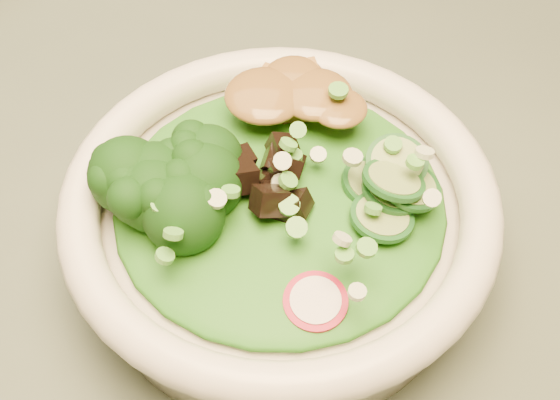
# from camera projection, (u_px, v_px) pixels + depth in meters

# --- Properties ---
(dining_table) EXTENTS (1.20, 0.80, 0.75)m
(dining_table) POSITION_uv_depth(u_px,v_px,m) (144.00, 332.00, 0.54)
(dining_table) COLOR black
(dining_table) RESTS_ON ground
(salad_bowl) EXTENTS (0.23, 0.23, 0.06)m
(salad_bowl) POSITION_uv_depth(u_px,v_px,m) (280.00, 221.00, 0.42)
(salad_bowl) COLOR silver
(salad_bowl) RESTS_ON dining_table
(lettuce_bed) EXTENTS (0.17, 0.17, 0.02)m
(lettuce_bed) POSITION_uv_depth(u_px,v_px,m) (280.00, 199.00, 0.40)
(lettuce_bed) COLOR #1F6615
(lettuce_bed) RESTS_ON salad_bowl
(broccoli_florets) EXTENTS (0.07, 0.06, 0.04)m
(broccoli_florets) POSITION_uv_depth(u_px,v_px,m) (175.00, 183.00, 0.39)
(broccoli_florets) COLOR black
(broccoli_florets) RESTS_ON salad_bowl
(radish_slices) EXTENTS (0.09, 0.04, 0.02)m
(radish_slices) POSITION_uv_depth(u_px,v_px,m) (281.00, 289.00, 0.37)
(radish_slices) COLOR maroon
(radish_slices) RESTS_ON salad_bowl
(cucumber_slices) EXTENTS (0.06, 0.06, 0.03)m
(cucumber_slices) POSITION_uv_depth(u_px,v_px,m) (389.00, 192.00, 0.39)
(cucumber_slices) COLOR #88A55B
(cucumber_slices) RESTS_ON salad_bowl
(mushroom_heap) EXTENTS (0.06, 0.06, 0.03)m
(mushroom_heap) POSITION_uv_depth(u_px,v_px,m) (281.00, 170.00, 0.40)
(mushroom_heap) COLOR black
(mushroom_heap) RESTS_ON salad_bowl
(tofu_cubes) EXTENTS (0.08, 0.05, 0.03)m
(tofu_cubes) POSITION_uv_depth(u_px,v_px,m) (286.00, 112.00, 0.43)
(tofu_cubes) COLOR brown
(tofu_cubes) RESTS_ON salad_bowl
(peanut_sauce) EXTENTS (0.06, 0.05, 0.01)m
(peanut_sauce) POSITION_uv_depth(u_px,v_px,m) (286.00, 98.00, 0.42)
(peanut_sauce) COLOR brown
(peanut_sauce) RESTS_ON tofu_cubes
(scallion_garnish) EXTENTS (0.16, 0.16, 0.02)m
(scallion_garnish) POSITION_uv_depth(u_px,v_px,m) (280.00, 174.00, 0.39)
(scallion_garnish) COLOR #54A43A
(scallion_garnish) RESTS_ON salad_bowl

